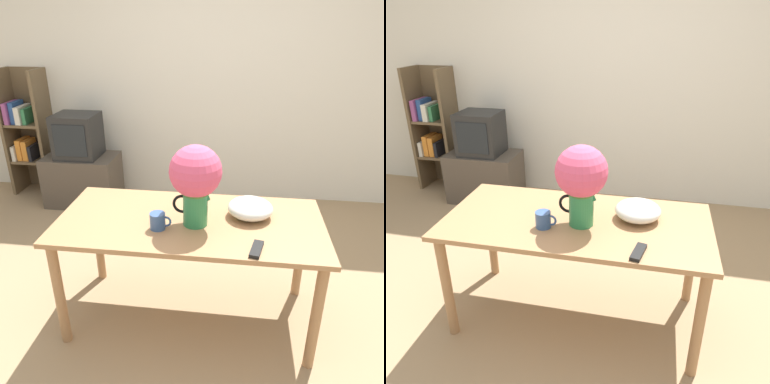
% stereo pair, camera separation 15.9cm
% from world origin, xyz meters
% --- Properties ---
extents(ground_plane, '(12.00, 12.00, 0.00)m').
position_xyz_m(ground_plane, '(0.00, 0.00, 0.00)').
color(ground_plane, '#9E7F5B').
extents(wall_back, '(8.00, 0.05, 2.60)m').
position_xyz_m(wall_back, '(0.00, 2.01, 1.30)').
color(wall_back, silver).
rests_on(wall_back, ground_plane).
extents(table, '(1.58, 0.75, 0.73)m').
position_xyz_m(table, '(-0.01, 0.03, 0.64)').
color(table, '#A3754C').
rests_on(table, ground_plane).
extents(flower_vase, '(0.30, 0.30, 0.48)m').
position_xyz_m(flower_vase, '(0.03, -0.02, 1.02)').
color(flower_vase, '#2D844C').
rests_on(flower_vase, table).
extents(coffee_mug, '(0.12, 0.09, 0.10)m').
position_xyz_m(coffee_mug, '(-0.17, -0.10, 0.78)').
color(coffee_mug, '#385689').
rests_on(coffee_mug, table).
extents(white_bowl, '(0.27, 0.27, 0.11)m').
position_xyz_m(white_bowl, '(0.35, 0.12, 0.79)').
color(white_bowl, silver).
rests_on(white_bowl, table).
extents(remote_control, '(0.08, 0.16, 0.02)m').
position_xyz_m(remote_control, '(0.38, -0.26, 0.74)').
color(remote_control, black).
rests_on(remote_control, table).
extents(tv_stand, '(0.74, 0.46, 0.53)m').
position_xyz_m(tv_stand, '(-1.37, 1.59, 0.27)').
color(tv_stand, '#4C4238').
rests_on(tv_stand, ground_plane).
extents(tv_set, '(0.42, 0.39, 0.44)m').
position_xyz_m(tv_set, '(-1.37, 1.59, 0.75)').
color(tv_set, black).
rests_on(tv_set, tv_stand).
extents(bookshelf, '(0.45, 0.33, 1.36)m').
position_xyz_m(bookshelf, '(-2.06, 1.84, 0.68)').
color(bookshelf, brown).
rests_on(bookshelf, ground_plane).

